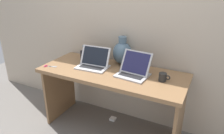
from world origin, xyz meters
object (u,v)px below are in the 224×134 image
at_px(pen_cup, 83,55).
at_px(scissors, 48,66).
at_px(laptop_left, 94,62).
at_px(power_brick, 113,119).
at_px(green_vase, 122,52).
at_px(coffee_mug, 163,77).
at_px(laptop_right, 134,69).

bearing_deg(pen_cup, scissors, -121.63).
distance_m(laptop_left, pen_cup, 0.28).
distance_m(laptop_left, scissors, 0.51).
bearing_deg(power_brick, laptop_left, -141.84).
height_order(green_vase, scissors, green_vase).
bearing_deg(pen_cup, coffee_mug, -8.50).
height_order(laptop_left, power_brick, laptop_left).
distance_m(laptop_left, green_vase, 0.34).
distance_m(pen_cup, scissors, 0.43).
distance_m(green_vase, coffee_mug, 0.59).
height_order(laptop_left, scissors, laptop_left).
bearing_deg(power_brick, laptop_right, -23.74).
bearing_deg(laptop_right, power_brick, 156.26).
relative_size(pen_cup, scissors, 1.22).
height_order(pen_cup, power_brick, pen_cup).
distance_m(laptop_left, coffee_mug, 0.77).
height_order(coffee_mug, scissors, coffee_mug).
xyz_separation_m(laptop_left, pen_cup, (-0.24, 0.15, -0.00)).
relative_size(laptop_left, scissors, 2.39).
height_order(green_vase, power_brick, green_vase).
distance_m(coffee_mug, power_brick, 0.98).
distance_m(laptop_right, green_vase, 0.34).
distance_m(laptop_left, laptop_right, 0.47).
distance_m(laptop_right, scissors, 0.96).
xyz_separation_m(laptop_right, scissors, (-0.93, -0.22, -0.06)).
relative_size(green_vase, pen_cup, 1.76).
bearing_deg(laptop_left, scissors, -154.39).
xyz_separation_m(laptop_right, pen_cup, (-0.71, 0.15, -0.00)).
relative_size(laptop_right, coffee_mug, 3.00).
bearing_deg(coffee_mug, green_vase, 155.74).
distance_m(laptop_right, pen_cup, 0.72).
relative_size(coffee_mug, pen_cup, 0.61).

